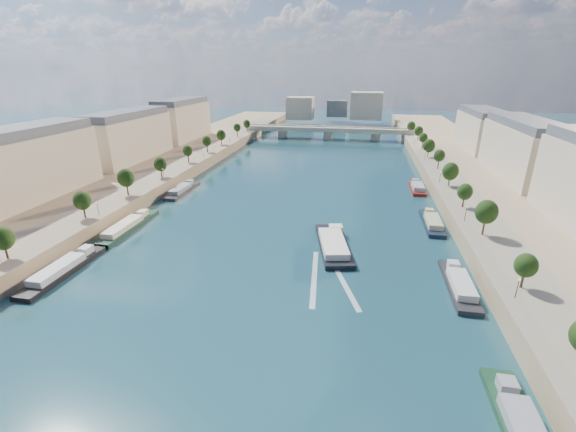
% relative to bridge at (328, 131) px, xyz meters
% --- Properties ---
extents(ground, '(700.00, 700.00, 0.00)m').
position_rel_bridge_xyz_m(ground, '(0.00, -143.43, -5.08)').
color(ground, '#0C2D38').
rests_on(ground, ground).
extents(quay_left, '(44.00, 520.00, 5.00)m').
position_rel_bridge_xyz_m(quay_left, '(-72.00, -143.43, -2.58)').
color(quay_left, '#9E8460').
rests_on(quay_left, ground).
extents(quay_right, '(44.00, 520.00, 5.00)m').
position_rel_bridge_xyz_m(quay_right, '(72.00, -143.43, -2.58)').
color(quay_right, '#9E8460').
rests_on(quay_right, ground).
extents(pave_left, '(14.00, 520.00, 0.10)m').
position_rel_bridge_xyz_m(pave_left, '(-57.00, -143.43, -0.03)').
color(pave_left, gray).
rests_on(pave_left, quay_left).
extents(pave_right, '(14.00, 520.00, 0.10)m').
position_rel_bridge_xyz_m(pave_right, '(57.00, -143.43, -0.03)').
color(pave_right, gray).
rests_on(pave_right, quay_right).
extents(trees_left, '(4.80, 268.80, 8.26)m').
position_rel_bridge_xyz_m(trees_left, '(-55.00, -141.43, 5.39)').
color(trees_left, '#382B1E').
rests_on(trees_left, ground).
extents(trees_right, '(4.80, 268.80, 8.26)m').
position_rel_bridge_xyz_m(trees_right, '(55.00, -133.43, 5.39)').
color(trees_right, '#382B1E').
rests_on(trees_right, ground).
extents(lamps_left, '(0.36, 200.36, 4.28)m').
position_rel_bridge_xyz_m(lamps_left, '(-52.50, -153.43, 2.70)').
color(lamps_left, black).
rests_on(lamps_left, ground).
extents(lamps_right, '(0.36, 200.36, 4.28)m').
position_rel_bridge_xyz_m(lamps_right, '(52.50, -138.43, 2.70)').
color(lamps_right, black).
rests_on(lamps_right, ground).
extents(buildings_left, '(16.00, 226.00, 23.20)m').
position_rel_bridge_xyz_m(buildings_left, '(-85.00, -131.43, 11.37)').
color(buildings_left, '#BAAC8F').
rests_on(buildings_left, ground).
extents(buildings_right, '(16.00, 226.00, 23.20)m').
position_rel_bridge_xyz_m(buildings_right, '(85.00, -131.43, 11.37)').
color(buildings_right, '#BAAC8F').
rests_on(buildings_right, ground).
extents(skyline, '(79.00, 42.00, 22.00)m').
position_rel_bridge_xyz_m(skyline, '(3.19, 76.09, 9.57)').
color(skyline, '#BAAC8F').
rests_on(skyline, ground).
extents(bridge, '(112.00, 12.00, 8.15)m').
position_rel_bridge_xyz_m(bridge, '(0.00, 0.00, 0.00)').
color(bridge, '#C1B79E').
rests_on(bridge, ground).
extents(tour_barge, '(12.88, 27.47, 3.69)m').
position_rel_bridge_xyz_m(tour_barge, '(16.60, -171.99, -4.11)').
color(tour_barge, black).
rests_on(tour_barge, ground).
extents(wake, '(12.90, 26.01, 0.04)m').
position_rel_bridge_xyz_m(wake, '(16.60, -188.62, -5.06)').
color(wake, silver).
rests_on(wake, ground).
extents(moored_barges_left, '(5.00, 155.33, 3.60)m').
position_rel_bridge_xyz_m(moored_barges_left, '(-45.50, -198.85, -4.24)').
color(moored_barges_left, '#1E1B3D').
rests_on(moored_barges_left, ground).
extents(moored_barges_right, '(5.00, 165.12, 3.60)m').
position_rel_bridge_xyz_m(moored_barges_right, '(45.50, -191.52, -4.24)').
color(moored_barges_right, black).
rests_on(moored_barges_right, ground).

